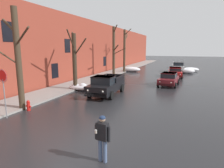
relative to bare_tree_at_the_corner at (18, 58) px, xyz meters
name	(u,v)px	position (x,y,z in m)	size (l,w,h in m)	color
ground_plane	(63,143)	(5.38, -2.85, -3.45)	(200.00, 200.00, 0.00)	#232326
left_sidewalk_slab	(99,77)	(-1.49, 15.15, -3.38)	(3.27, 80.00, 0.13)	gray
brick_townhouse_facade	(85,48)	(-3.62, 15.15, 0.62)	(0.63, 80.00, 8.15)	brown
snow_bank_near_corner_left	(82,87)	(0.65, 6.74, -3.15)	(3.15, 1.15, 0.73)	white
snow_bank_along_left_kerb	(190,69)	(10.62, 27.49, -3.09)	(2.67, 1.37, 0.73)	white
snow_bank_mid_block_left	(131,69)	(0.90, 23.14, -3.03)	(3.18, 1.39, 0.87)	white
snow_bank_near_corner_right	(188,71)	(10.22, 24.33, -3.05)	(2.10, 1.32, 0.84)	white
bare_tree_at_the_corner	(18,58)	(0.00, 0.00, 0.00)	(3.50, 1.43, 6.65)	#423323
bare_tree_second_along_sidewalk	(75,60)	(0.00, 6.60, -0.46)	(2.62, 3.44, 5.74)	#382B1E
bare_tree_mid_block	(114,51)	(0.06, 16.94, 0.24)	(2.25, 1.91, 7.27)	#423323
bare_tree_far_down_block	(125,50)	(0.01, 22.02, 0.39)	(1.66, 2.93, 7.17)	#423323
pickup_truck_black_approaching_near_lane	(106,85)	(3.60, 5.92, -2.57)	(2.36, 5.12, 1.76)	black
sedan_maroon_parked_kerbside_close	(169,79)	(8.31, 12.53, -2.70)	(2.17, 4.00, 1.42)	maroon
sedan_red_parked_kerbside_mid	(175,72)	(8.50, 19.29, -2.69)	(2.30, 4.36, 1.42)	red
suv_white_parked_far_down_block	(178,66)	(8.55, 26.12, -2.46)	(2.35, 4.63, 1.82)	silver
sedan_grey_queued_behind_truck	(180,64)	(8.52, 33.27, -2.69)	(2.00, 4.23, 1.42)	slate
pedestrian_with_coffee	(102,135)	(7.55, -3.46, -2.41)	(0.64, 0.36, 1.76)	slate
fire_hydrant	(28,105)	(0.56, -0.01, -3.09)	(0.42, 0.22, 0.71)	red
stop_sign_at_corner	(3,80)	(0.44, -1.58, -1.17)	(0.76, 0.08, 2.93)	slate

